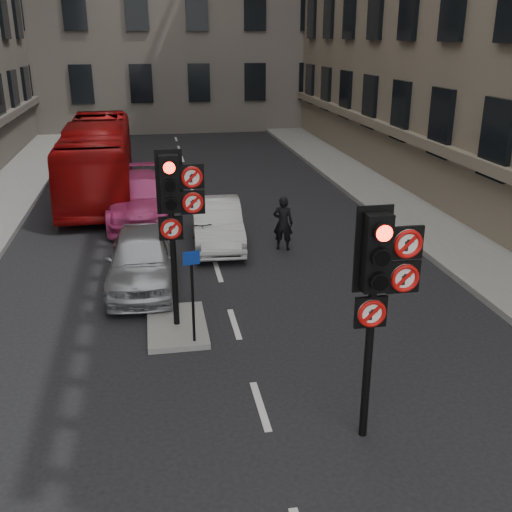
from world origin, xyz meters
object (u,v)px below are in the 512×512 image
object	(u,v)px
car_pink	(139,198)
car_white	(217,223)
motorcycle	(201,236)
motorcyclist	(283,223)
info_sign	(192,284)
bus_red	(98,159)
signal_far	(175,202)
car_silver	(142,259)
signal_near	(380,277)

from	to	relation	value
car_pink	car_white	bearing A→B (deg)	-53.28
motorcycle	motorcyclist	size ratio (longest dim) A/B	1.10
info_sign	car_white	bearing A→B (deg)	68.69
motorcycle	info_sign	bearing A→B (deg)	-100.02
bus_red	info_sign	distance (m)	12.69
signal_far	car_white	xyz separation A→B (m)	(1.35, 5.17, -2.06)
bus_red	motorcycle	distance (m)	7.92
car_white	info_sign	xyz separation A→B (m)	(-1.14, -5.98, 0.68)
car_pink	motorcyclist	world-z (taller)	motorcyclist
car_silver	car_pink	size ratio (longest dim) A/B	0.80
car_pink	info_sign	bearing A→B (deg)	-84.08
signal_near	car_silver	size ratio (longest dim) A/B	0.89
bus_red	info_sign	world-z (taller)	bus_red
car_white	bus_red	size ratio (longest dim) A/B	0.40
car_white	info_sign	size ratio (longest dim) A/B	2.08
car_white	car_pink	world-z (taller)	car_pink
signal_far	signal_near	bearing A→B (deg)	-56.98
car_silver	motorcycle	distance (m)	2.53
signal_near	info_sign	distance (m)	4.18
car_white	car_pink	xyz separation A→B (m)	(-2.21, 2.86, 0.09)
car_white	signal_near	bearing A→B (deg)	-79.44
car_white	bus_red	world-z (taller)	bus_red
motorcycle	signal_far	bearing A→B (deg)	-103.95
motorcyclist	motorcycle	bearing A→B (deg)	22.83
bus_red	info_sign	bearing A→B (deg)	-79.40
signal_near	signal_far	bearing A→B (deg)	123.02
signal_near	car_silver	xyz separation A→B (m)	(-3.36, 6.45, -1.90)
car_pink	motorcyclist	xyz separation A→B (m)	(3.98, -3.64, 0.04)
signal_far	motorcyclist	xyz separation A→B (m)	(3.12, 4.39, -1.93)
signal_far	bus_red	bearing A→B (deg)	101.35
car_pink	motorcyclist	size ratio (longest dim) A/B	3.25
signal_far	motorcycle	distance (m)	4.99
signal_far	motorcyclist	size ratio (longest dim) A/B	2.31
car_white	info_sign	distance (m)	6.13
motorcycle	motorcyclist	bearing A→B (deg)	-3.77
car_white	motorcyclist	world-z (taller)	motorcyclist
motorcycle	info_sign	world-z (taller)	info_sign
signal_near	car_silver	bearing A→B (deg)	117.52
motorcyclist	info_sign	size ratio (longest dim) A/B	0.83
signal_far	info_sign	size ratio (longest dim) A/B	1.92
bus_red	signal_far	bearing A→B (deg)	-79.63
motorcyclist	signal_near	bearing A→B (deg)	109.78
car_silver	car_pink	xyz separation A→B (m)	(-0.10, 5.58, 0.04)
signal_near	car_silver	world-z (taller)	signal_near
signal_near	motorcycle	xyz separation A→B (m)	(-1.77, 8.41, -2.07)
signal_near	car_white	world-z (taller)	signal_near
signal_far	car_white	distance (m)	5.73
signal_near	signal_far	size ratio (longest dim) A/B	1.00
signal_near	car_pink	world-z (taller)	signal_near
info_sign	car_silver	bearing A→B (deg)	96.12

